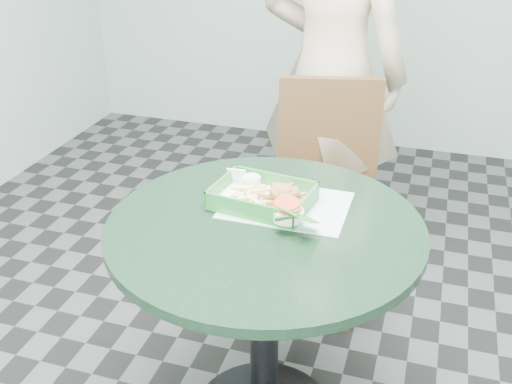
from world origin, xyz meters
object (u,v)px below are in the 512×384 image
(dining_chair, at_px, (322,179))
(crab_sandwich, at_px, (285,200))
(cafe_table, at_px, (265,278))
(food_basket, at_px, (263,206))
(sauce_ramekin, at_px, (249,187))
(diner_person, at_px, (334,29))

(dining_chair, height_order, crab_sandwich, dining_chair)
(cafe_table, bearing_deg, food_basket, 111.04)
(food_basket, xyz_separation_m, sauce_ramekin, (-0.06, 0.04, 0.03))
(dining_chair, bearing_deg, cafe_table, -104.06)
(cafe_table, bearing_deg, crab_sandwich, 70.82)
(food_basket, height_order, sauce_ramekin, sauce_ramekin)
(cafe_table, height_order, dining_chair, dining_chair)
(crab_sandwich, height_order, sauce_ramekin, crab_sandwich)
(cafe_table, relative_size, crab_sandwich, 7.32)
(food_basket, bearing_deg, cafe_table, -68.96)
(cafe_table, relative_size, food_basket, 3.21)
(cafe_table, distance_m, dining_chair, 0.80)
(dining_chair, bearing_deg, crab_sandwich, -101.54)
(dining_chair, distance_m, food_basket, 0.74)
(dining_chair, distance_m, crab_sandwich, 0.75)
(diner_person, relative_size, food_basket, 7.70)
(food_basket, distance_m, crab_sandwich, 0.08)
(food_basket, relative_size, crab_sandwich, 2.28)
(cafe_table, distance_m, food_basket, 0.21)
(crab_sandwich, bearing_deg, cafe_table, -109.18)
(food_basket, bearing_deg, sauce_ramekin, 142.59)
(sauce_ramekin, bearing_deg, crab_sandwich, -21.65)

